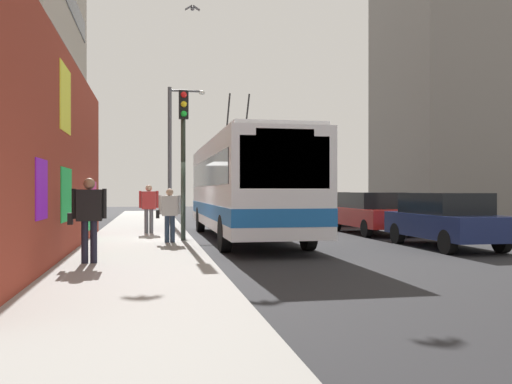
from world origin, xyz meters
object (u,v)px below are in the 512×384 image
Objects in this scene: parked_car_red at (371,212)px; pedestrian_at_curb at (169,211)px; traffic_light at (183,140)px; parked_car_silver at (325,207)px; parked_car_navy at (445,219)px; pedestrian_midblock at (149,205)px; pedestrian_near_wall at (89,213)px; street_lamp at (174,145)px; city_bus at (245,185)px.

parked_car_red is 8.61m from pedestrian_at_curb.
pedestrian_at_curb is at bearing 133.47° from traffic_light.
parked_car_silver is 2.75× the size of pedestrian_at_curb.
pedestrian_midblock is (5.25, 8.37, 0.32)m from parked_car_navy.
traffic_light is at bearing -25.44° from pedestrian_near_wall.
parked_car_navy is 0.91× the size of parked_car_red.
traffic_light is (4.64, -2.21, 1.97)m from pedestrian_near_wall.
pedestrian_at_curb is at bearing 176.81° from street_lamp.
pedestrian_at_curb is 0.35× the size of traffic_light.
street_lamp is at bearing 15.87° from city_bus.
street_lamp reaches higher than pedestrian_at_curb.
parked_car_silver is 7.82m from street_lamp.
parked_car_navy is 2.49× the size of pedestrian_near_wall.
pedestrian_near_wall is (-13.56, 9.56, 0.35)m from parked_car_silver.
pedestrian_midblock is at bearing 90.31° from parked_car_red.
pedestrian_at_curb is (-3.69, 7.78, 0.21)m from parked_car_red.
parked_car_navy is 5.30m from parked_car_red.
street_lamp is (10.98, 7.25, 2.93)m from parked_car_navy.
pedestrian_near_wall is at bearing 154.56° from traffic_light.
pedestrian_at_curb is 3.69m from pedestrian_midblock.
traffic_light is at bearing -46.53° from pedestrian_at_curb.
city_bus is 2.59× the size of parked_car_navy.
street_lamp reaches higher than city_bus.
parked_car_red and parked_car_silver have the same top height.
street_lamp is at bearing 51.91° from parked_car_red.
pedestrian_at_curb is 2.19m from traffic_light.
pedestrian_midblock is 3.94m from traffic_light.
parked_car_red is at bearing -65.94° from traffic_light.
parked_car_silver is 0.95× the size of traffic_light.
parked_car_navy is 9.89m from pedestrian_midblock.
city_bus reaches higher than pedestrian_at_curb.
city_bus is 7.75m from street_lamp.
parked_car_red is 2.73× the size of pedestrian_near_wall.
parked_car_silver is at bearing -35.94° from city_bus.
pedestrian_midblock is at bearing 9.32° from pedestrian_at_curb.
parked_car_navy is (-3.76, -5.20, -1.02)m from city_bus.
parked_car_silver is at bearing -55.86° from pedestrian_midblock.
traffic_light is at bearing 179.39° from street_lamp.
street_lamp is at bearing 89.59° from parked_car_silver.
pedestrian_near_wall reaches higher than parked_car_navy.
parked_car_red is 0.77× the size of street_lamp.
parked_car_red is 1.07× the size of traffic_light.
parked_car_navy is 0.97× the size of traffic_light.
street_lamp is (13.61, -2.31, 2.58)m from pedestrian_near_wall.
parked_car_silver is 16.59m from pedestrian_near_wall.
pedestrian_midblock is (-5.68, 8.37, 0.32)m from parked_car_silver.
parked_car_silver is 11.79m from traffic_light.
city_bus is at bearing -115.19° from pedestrian_midblock.
traffic_light reaches higher than pedestrian_midblock.
city_bus is 5.52m from parked_car_red.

